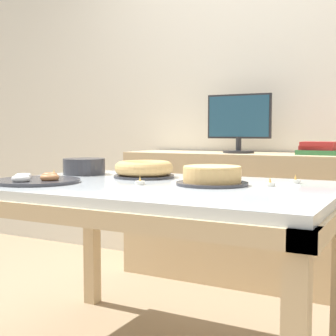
{
  "coord_description": "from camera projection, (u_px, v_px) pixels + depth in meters",
  "views": [
    {
      "loc": [
        0.94,
        -1.66,
        0.96
      ],
      "look_at": [
        0.0,
        0.08,
        0.81
      ],
      "focal_mm": 50.0,
      "sensor_mm": 36.0,
      "label": 1
    }
  ],
  "objects": [
    {
      "name": "wall_back",
      "position": [
        266.0,
        83.0,
        3.21
      ],
      "size": [
        8.0,
        0.1,
        2.6
      ],
      "primitive_type": "cube",
      "color": "silver",
      "rests_on": "ground"
    },
    {
      "name": "dining_table",
      "position": [
        158.0,
        206.0,
        1.93
      ],
      "size": [
        1.45,
        0.97,
        0.75
      ],
      "color": "silver",
      "rests_on": "ground"
    },
    {
      "name": "sideboard",
      "position": [
        250.0,
        218.0,
        3.01
      ],
      "size": [
        1.66,
        0.44,
        0.83
      ],
      "color": "#D1B284",
      "rests_on": "ground"
    },
    {
      "name": "computer_monitor",
      "position": [
        239.0,
        124.0,
        3.0
      ],
      "size": [
        0.42,
        0.2,
        0.38
      ],
      "color": "#262628",
      "rests_on": "sideboard"
    },
    {
      "name": "book_stack",
      "position": [
        319.0,
        149.0,
        2.78
      ],
      "size": [
        0.24,
        0.19,
        0.08
      ],
      "color": "#2D6638",
      "rests_on": "sideboard"
    },
    {
      "name": "cake_chocolate_round",
      "position": [
        212.0,
        176.0,
        1.87
      ],
      "size": [
        0.29,
        0.29,
        0.08
      ],
      "color": "#333338",
      "rests_on": "dining_table"
    },
    {
      "name": "cake_golden_bundt",
      "position": [
        144.0,
        169.0,
        2.18
      ],
      "size": [
        0.28,
        0.28,
        0.08
      ],
      "color": "#333338",
      "rests_on": "dining_table"
    },
    {
      "name": "pastry_platter",
      "position": [
        37.0,
        180.0,
        1.96
      ],
      "size": [
        0.36,
        0.36,
        0.04
      ],
      "color": "#333338",
      "rests_on": "dining_table"
    },
    {
      "name": "plate_stack",
      "position": [
        84.0,
        166.0,
        2.35
      ],
      "size": [
        0.21,
        0.21,
        0.08
      ],
      "color": "#333338",
      "rests_on": "dining_table"
    },
    {
      "name": "tealight_right_edge",
      "position": [
        295.0,
        181.0,
        1.93
      ],
      "size": [
        0.04,
        0.04,
        0.04
      ],
      "color": "silver",
      "rests_on": "dining_table"
    },
    {
      "name": "tealight_centre",
      "position": [
        213.0,
        178.0,
        2.08
      ],
      "size": [
        0.04,
        0.04,
        0.04
      ],
      "color": "silver",
      "rests_on": "dining_table"
    },
    {
      "name": "tealight_near_cakes",
      "position": [
        140.0,
        182.0,
        1.88
      ],
      "size": [
        0.04,
        0.04,
        0.04
      ],
      "color": "silver",
      "rests_on": "dining_table"
    },
    {
      "name": "tealight_left_edge",
      "position": [
        270.0,
        184.0,
        1.82
      ],
      "size": [
        0.04,
        0.04,
        0.04
      ],
      "color": "silver",
      "rests_on": "dining_table"
    },
    {
      "name": "tealight_near_front",
      "position": [
        54.0,
        175.0,
        2.2
      ],
      "size": [
        0.04,
        0.04,
        0.04
      ],
      "color": "silver",
      "rests_on": "dining_table"
    }
  ]
}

